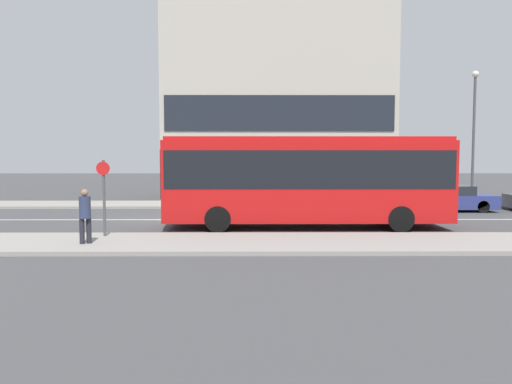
% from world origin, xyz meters
% --- Properties ---
extents(ground_plane, '(120.00, 120.00, 0.00)m').
position_xyz_m(ground_plane, '(0.00, 0.00, 0.00)').
color(ground_plane, '#444447').
extents(sidewalk_near, '(44.00, 3.50, 0.13)m').
position_xyz_m(sidewalk_near, '(0.00, -6.25, 0.07)').
color(sidewalk_near, gray).
rests_on(sidewalk_near, ground_plane).
extents(sidewalk_far, '(44.00, 3.50, 0.13)m').
position_xyz_m(sidewalk_far, '(0.00, 6.25, 0.07)').
color(sidewalk_far, gray).
rests_on(sidewalk_far, ground_plane).
extents(lane_centerline, '(41.80, 0.16, 0.01)m').
position_xyz_m(lane_centerline, '(0.00, 0.00, 0.00)').
color(lane_centerline, silver).
rests_on(lane_centerline, ground_plane).
extents(apartment_block_left_tower, '(14.87, 6.25, 19.77)m').
position_xyz_m(apartment_block_left_tower, '(5.26, 12.59, 9.88)').
color(apartment_block_left_tower, '#B7B2A3').
rests_on(apartment_block_left_tower, ground_plane).
extents(city_bus, '(10.80, 2.61, 3.48)m').
position_xyz_m(city_bus, '(5.67, -2.42, 2.00)').
color(city_bus, red).
rests_on(city_bus, ground_plane).
extents(parked_car_0, '(4.52, 1.77, 1.29)m').
position_xyz_m(parked_car_0, '(13.45, 3.37, 0.62)').
color(parked_car_0, navy).
rests_on(parked_car_0, ground_plane).
extents(pedestrian_near_stop, '(0.34, 0.34, 1.65)m').
position_xyz_m(pedestrian_near_stop, '(-1.43, -6.69, 1.06)').
color(pedestrian_near_stop, '#23232D').
rests_on(pedestrian_near_stop, sidewalk_near).
extents(bus_stop_sign, '(0.44, 0.12, 2.51)m').
position_xyz_m(bus_stop_sign, '(-1.28, -5.27, 1.60)').
color(bus_stop_sign, '#4C4C51').
rests_on(bus_stop_sign, sidewalk_near).
extents(street_lamp, '(0.36, 0.36, 7.17)m').
position_xyz_m(street_lamp, '(15.45, 5.15, 4.48)').
color(street_lamp, '#4C4C51').
rests_on(street_lamp, sidewalk_far).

